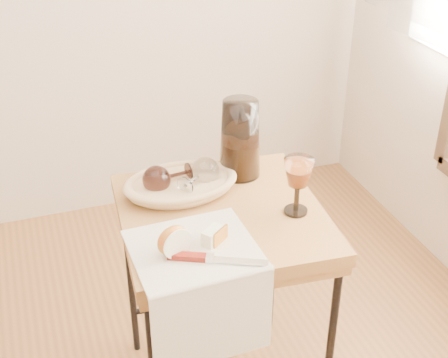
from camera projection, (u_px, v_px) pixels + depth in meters
name	position (u px, v px, depth m)	size (l,w,h in m)	color
side_table	(222.00, 307.00, 2.03)	(0.59, 0.59, 0.74)	brown
tea_towel	(194.00, 249.00, 1.68)	(0.33, 0.30, 0.01)	white
bread_basket	(181.00, 186.00, 1.92)	(0.31, 0.22, 0.04)	tan
goblet_lying_a	(170.00, 176.00, 1.91)	(0.14, 0.09, 0.09)	#3F211B
goblet_lying_b	(197.00, 177.00, 1.90)	(0.14, 0.09, 0.09)	white
pitcher	(240.00, 139.00, 1.97)	(0.17, 0.25, 0.29)	black
wine_goblet	(297.00, 186.00, 1.80)	(0.09, 0.09, 0.18)	white
apple_half	(173.00, 240.00, 1.64)	(0.09, 0.05, 0.08)	red
apple_wedge	(213.00, 236.00, 1.69)	(0.06, 0.03, 0.04)	white
table_knife	(213.00, 258.00, 1.63)	(0.26, 0.03, 0.02)	silver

